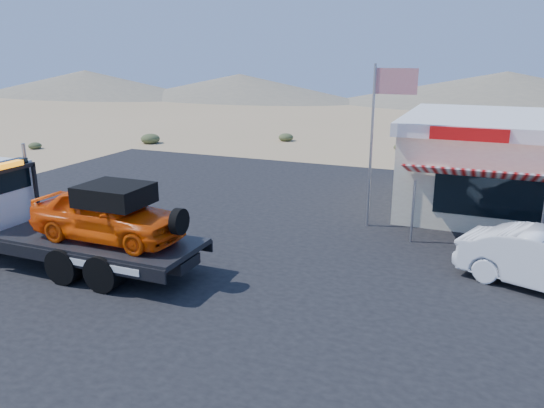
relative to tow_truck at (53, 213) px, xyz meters
name	(u,v)px	position (x,y,z in m)	size (l,w,h in m)	color
ground	(201,248)	(3.51, 2.84, -1.64)	(120.00, 120.00, 0.00)	#A1865C
asphalt_lot	(287,229)	(5.51, 5.84, -1.63)	(32.00, 24.00, 0.02)	black
tow_truck	(53,213)	(0.00, 0.00, 0.00)	(9.09, 2.69, 3.04)	black
jerky_store	(535,165)	(14.01, 11.81, 0.36)	(10.40, 9.97, 3.90)	beige
flagpole	(379,128)	(8.44, 7.34, 2.13)	(1.55, 0.10, 6.00)	#99999E
desert_scrub	(78,157)	(-10.64, 12.81, -1.33)	(24.76, 32.54, 0.74)	#3B4626
distant_hills	(344,88)	(-6.26, 57.98, 0.25)	(126.00, 48.00, 4.20)	#726B59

